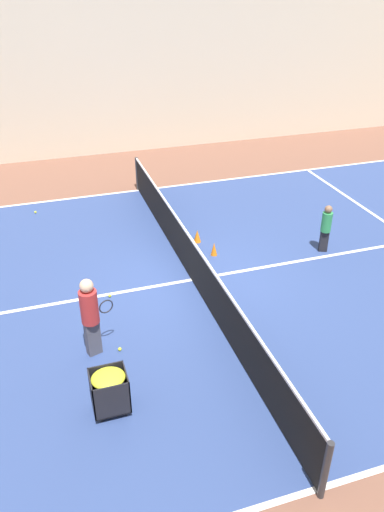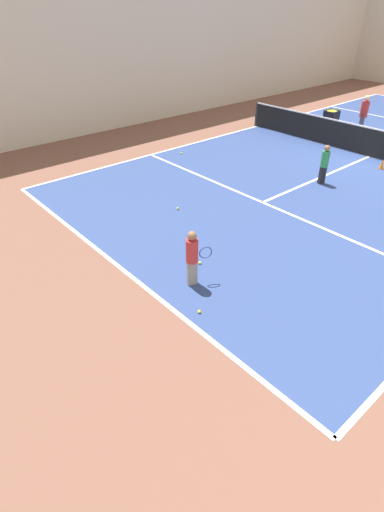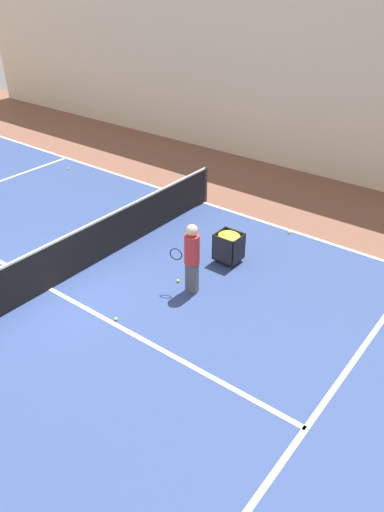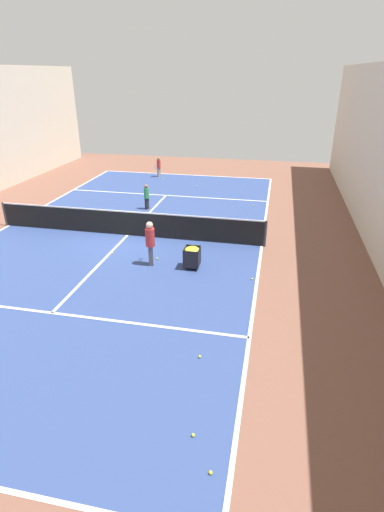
{
  "view_description": "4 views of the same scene",
  "coord_description": "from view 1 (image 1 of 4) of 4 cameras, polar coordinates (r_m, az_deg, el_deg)",
  "views": [
    {
      "loc": [
        -9.3,
        3.0,
        6.31
      ],
      "look_at": [
        0.0,
        0.0,
        0.65
      ],
      "focal_mm": 35.0,
      "sensor_mm": 36.0,
      "label": 1
    },
    {
      "loc": [
        6.81,
        -14.89,
        5.16
      ],
      "look_at": [
        1.64,
        -10.41,
        0.7
      ],
      "focal_mm": 28.0,
      "sensor_mm": 36.0,
      "label": 2
    },
    {
      "loc": [
        5.22,
        7.99,
        6.31
      ],
      "look_at": [
        -1.85,
        2.53,
        0.9
      ],
      "focal_mm": 35.0,
      "sensor_mm": 36.0,
      "label": 3
    },
    {
      "loc": [
        -5.98,
        14.89,
        6.31
      ],
      "look_at": [
        -3.34,
        2.47,
        0.46
      ],
      "focal_mm": 28.0,
      "sensor_mm": 36.0,
      "label": 4
    }
  ],
  "objects": [
    {
      "name": "ground_plane",
      "position": [
        11.63,
        -0.0,
        -2.75
      ],
      "size": [
        34.58,
        34.58,
        0.0
      ],
      "primitive_type": "plane",
      "color": "brown"
    },
    {
      "name": "court_playing_area",
      "position": [
        11.63,
        -0.0,
        -2.75
      ],
      "size": [
        11.33,
        22.51,
        0.0
      ],
      "color": "navy",
      "rests_on": "ground"
    },
    {
      "name": "line_sideline_left",
      "position": [
        7.87,
        14.04,
        -24.46
      ],
      "size": [
        0.1,
        22.51,
        0.0
      ],
      "primitive_type": "cube",
      "color": "white",
      "rests_on": "ground"
    },
    {
      "name": "line_sideline_right",
      "position": [
        16.52,
        -6.1,
        7.48
      ],
      "size": [
        0.1,
        22.51,
        0.0
      ],
      "primitive_type": "cube",
      "color": "white",
      "rests_on": "ground"
    },
    {
      "name": "line_centre_service",
      "position": [
        11.63,
        -0.0,
        -2.73
      ],
      "size": [
        0.1,
        12.38,
        0.0
      ],
      "primitive_type": "cube",
      "color": "white",
      "rests_on": "ground"
    },
    {
      "name": "hall_enclosure_right",
      "position": [
        19.53,
        -9.47,
        21.03
      ],
      "size": [
        0.15,
        30.88,
        6.71
      ],
      "color": "beige",
      "rests_on": "ground"
    },
    {
      "name": "tennis_net",
      "position": [
        11.34,
        -0.0,
        -0.39
      ],
      "size": [
        11.63,
        0.1,
        1.08
      ],
      "color": "#2D2D33",
      "rests_on": "ground"
    },
    {
      "name": "coach_at_net",
      "position": [
        9.2,
        -11.57,
        -6.34
      ],
      "size": [
        0.41,
        0.66,
        1.64
      ],
      "rotation": [
        0.0,
        0.0,
        -1.27
      ],
      "color": "#4C4C56",
      "rests_on": "ground"
    },
    {
      "name": "child_midcourt",
      "position": [
        12.92,
        15.08,
        3.39
      ],
      "size": [
        0.32,
        0.32,
        1.27
      ],
      "rotation": [
        0.0,
        0.0,
        1.24
      ],
      "color": "black",
      "rests_on": "ground"
    },
    {
      "name": "ball_cart",
      "position": [
        8.31,
        -9.47,
        -14.35
      ],
      "size": [
        0.53,
        0.59,
        0.78
      ],
      "color": "black",
      "rests_on": "ground"
    },
    {
      "name": "training_cone_0",
      "position": [
        12.55,
        2.53,
        0.82
      ],
      "size": [
        0.16,
        0.16,
        0.35
      ],
      "primitive_type": "cone",
      "color": "orange",
      "rests_on": "ground"
    },
    {
      "name": "training_cone_1",
      "position": [
        13.16,
        0.6,
        2.3
      ],
      "size": [
        0.2,
        0.2,
        0.34
      ],
      "primitive_type": "cone",
      "color": "orange",
      "rests_on": "ground"
    },
    {
      "name": "tennis_ball_3",
      "position": [
        15.52,
        -17.46,
        4.81
      ],
      "size": [
        0.07,
        0.07,
        0.07
      ],
      "primitive_type": "sphere",
      "color": "yellow",
      "rests_on": "ground"
    },
    {
      "name": "tennis_ball_4",
      "position": [
        9.72,
        -8.25,
        -10.49
      ],
      "size": [
        0.07,
        0.07,
        0.07
      ],
      "primitive_type": "sphere",
      "color": "yellow",
      "rests_on": "ground"
    },
    {
      "name": "tennis_ball_7",
      "position": [
        11.18,
        -9.38,
        -4.5
      ],
      "size": [
        0.07,
        0.07,
        0.07
      ],
      "primitive_type": "sphere",
      "color": "yellow",
      "rests_on": "ground"
    }
  ]
}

